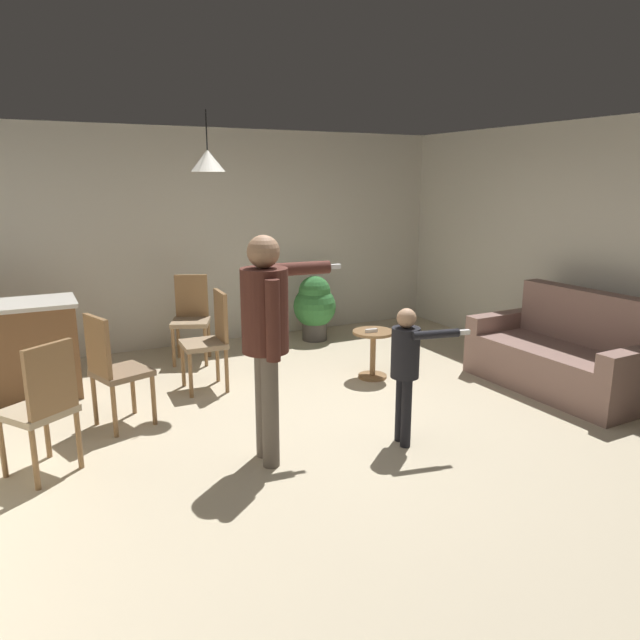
% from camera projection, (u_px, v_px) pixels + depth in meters
% --- Properties ---
extents(ground, '(7.68, 7.68, 0.00)m').
position_uv_depth(ground, '(333.00, 427.00, 5.10)').
color(ground, beige).
extents(wall_back, '(6.40, 0.10, 2.70)m').
position_uv_depth(wall_back, '(216.00, 238.00, 7.56)').
color(wall_back, silver).
rests_on(wall_back, ground).
extents(wall_right, '(0.10, 6.40, 2.70)m').
position_uv_depth(wall_right, '(602.00, 251.00, 6.19)').
color(wall_right, silver).
rests_on(wall_right, ground).
extents(couch_floral, '(0.90, 1.82, 1.00)m').
position_uv_depth(couch_floral, '(562.00, 357.00, 5.97)').
color(couch_floral, '#8C6B60').
rests_on(couch_floral, ground).
extents(kitchen_counter, '(1.26, 0.66, 0.95)m').
position_uv_depth(kitchen_counter, '(9.00, 352.00, 5.63)').
color(kitchen_counter, brown).
rests_on(kitchen_counter, ground).
extents(side_table_by_couch, '(0.44, 0.44, 0.52)m').
position_uv_depth(side_table_by_couch, '(373.00, 348.00, 6.29)').
color(side_table_by_couch, olive).
rests_on(side_table_by_couch, ground).
extents(person_adult, '(0.86, 0.49, 1.71)m').
position_uv_depth(person_adult, '(267.00, 325.00, 4.26)').
color(person_adult, '#60564C').
rests_on(person_adult, ground).
extents(person_child, '(0.55, 0.40, 1.12)m').
position_uv_depth(person_child, '(406.00, 361.00, 4.63)').
color(person_child, black).
rests_on(person_child, ground).
extents(dining_chair_by_counter, '(0.53, 0.53, 1.00)m').
position_uv_depth(dining_chair_by_counter, '(113.00, 367.00, 4.97)').
color(dining_chair_by_counter, olive).
rests_on(dining_chair_by_counter, ground).
extents(dining_chair_near_wall, '(0.44, 0.44, 1.00)m').
position_uv_depth(dining_chair_near_wall, '(210.00, 337.00, 5.92)').
color(dining_chair_near_wall, olive).
rests_on(dining_chair_near_wall, ground).
extents(dining_chair_centre_back, '(0.55, 0.55, 1.00)m').
position_uv_depth(dining_chair_centre_back, '(191.00, 315.00, 6.86)').
color(dining_chair_centre_back, olive).
rests_on(dining_chair_centre_back, ground).
extents(dining_chair_spare, '(0.58, 0.58, 1.00)m').
position_uv_depth(dining_chair_spare, '(43.00, 404.00, 4.15)').
color(dining_chair_spare, olive).
rests_on(dining_chair_spare, ground).
extents(potted_plant_corner, '(0.56, 0.56, 0.86)m').
position_uv_depth(potted_plant_corner, '(315.00, 305.00, 7.75)').
color(potted_plant_corner, '#4C4742').
rests_on(potted_plant_corner, ground).
extents(spare_remote_on_table, '(0.13, 0.05, 0.04)m').
position_uv_depth(spare_remote_on_table, '(371.00, 331.00, 6.18)').
color(spare_remote_on_table, white).
rests_on(spare_remote_on_table, side_table_by_couch).
extents(ceiling_light_pendant, '(0.32, 0.32, 0.55)m').
position_uv_depth(ceiling_light_pendant, '(208.00, 161.00, 5.44)').
color(ceiling_light_pendant, silver).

